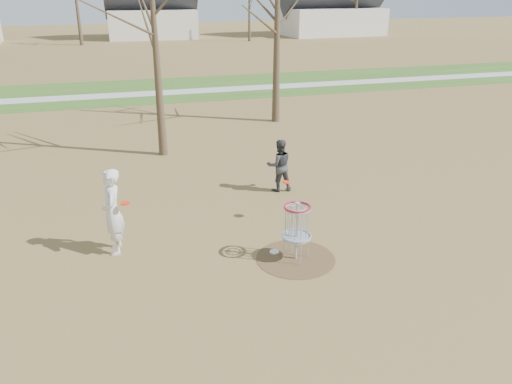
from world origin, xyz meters
TOP-DOWN VIEW (x-y plane):
  - ground at (0.00, 0.00)m, footprint 160.00×160.00m
  - green_band at (0.00, 21.00)m, footprint 160.00×8.00m
  - footpath at (0.00, 20.00)m, footprint 160.00×1.50m
  - dirt_circle at (0.00, 0.00)m, footprint 1.80×1.80m
  - player_standing at (-3.88, 1.48)m, footprint 0.51×0.75m
  - player_throwing at (0.96, 4.02)m, footprint 0.80×0.64m
  - disc_grounded at (-0.37, 0.41)m, footprint 0.22×0.22m
  - discs_in_play at (-1.48, 1.64)m, footprint 4.24×0.91m
  - disc_golf_basket at (0.00, 0.00)m, footprint 0.64×0.64m
  - houses_row at (4.32, 52.56)m, footprint 56.51×10.01m

SIDE VIEW (x-z plane):
  - ground at x=0.00m, z-range 0.00..0.00m
  - green_band at x=0.00m, z-range 0.00..0.01m
  - dirt_circle at x=0.00m, z-range 0.00..0.01m
  - footpath at x=0.00m, z-range 0.01..0.02m
  - disc_grounded at x=-0.37m, z-range 0.01..0.03m
  - player_throwing at x=0.96m, z-range 0.00..1.59m
  - disc_golf_basket at x=0.00m, z-range 0.24..1.59m
  - player_standing at x=-3.88m, z-range 0.00..2.02m
  - discs_in_play at x=-1.48m, z-range 1.06..1.30m
  - houses_row at x=4.32m, z-range -0.11..7.15m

